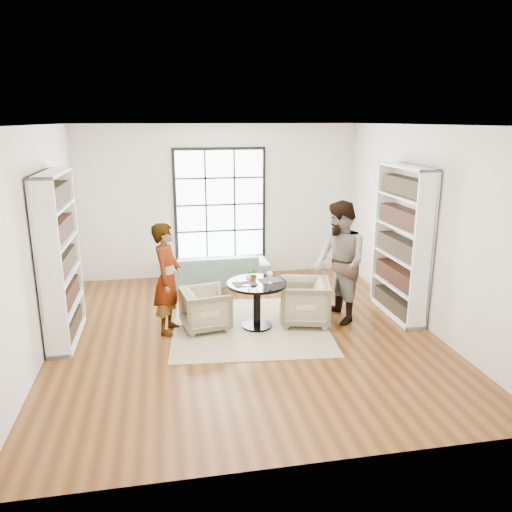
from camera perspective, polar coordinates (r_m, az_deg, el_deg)
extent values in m
plane|color=brown|center=(7.52, -1.29, -8.78)|extent=(6.00, 6.00, 0.00)
plane|color=silver|center=(9.96, -4.15, 6.22)|extent=(5.50, 0.00, 5.50)
plane|color=silver|center=(7.15, -23.68, 1.33)|extent=(0.00, 6.00, 6.00)
plane|color=silver|center=(7.95, 18.65, 3.12)|extent=(0.00, 6.00, 6.00)
plane|color=silver|center=(4.23, 5.22, -6.51)|extent=(5.50, 0.00, 5.50)
plane|color=white|center=(6.86, -1.44, 14.74)|extent=(6.00, 6.00, 0.00)
cube|color=black|center=(9.95, -4.13, 5.91)|extent=(1.82, 0.06, 2.22)
cube|color=white|center=(9.91, -4.10, 5.88)|extent=(1.70, 0.02, 2.10)
cube|color=#BEB48F|center=(7.74, -0.66, -8.00)|extent=(2.54, 2.54, 0.01)
cylinder|color=black|center=(7.71, 0.11, -7.98)|extent=(0.46, 0.46, 0.04)
cylinder|color=black|center=(7.58, 0.11, -5.69)|extent=(0.11, 0.11, 0.64)
cylinder|color=black|center=(7.47, 0.11, -3.19)|extent=(0.90, 0.90, 0.04)
imported|color=gray|center=(9.68, -4.54, -1.40)|extent=(2.01, 0.82, 0.58)
imported|color=tan|center=(7.59, -5.76, -6.03)|extent=(0.79, 0.78, 0.63)
imported|color=#C1B28A|center=(7.78, 5.51, -5.23)|extent=(0.92, 0.90, 0.70)
imported|color=gray|center=(7.40, -10.11, -2.55)|extent=(0.55, 0.69, 1.66)
imported|color=gray|center=(7.76, 9.54, -0.76)|extent=(0.83, 1.01, 1.90)
cube|color=#2A2825|center=(7.40, -1.28, -3.17)|extent=(0.38, 0.31, 0.01)
cube|color=#2A2825|center=(7.55, 1.69, -2.79)|extent=(0.38, 0.31, 0.01)
cylinder|color=silver|center=(7.29, -0.88, -3.45)|extent=(0.07, 0.07, 0.01)
cylinder|color=silver|center=(7.27, -0.88, -3.06)|extent=(0.01, 0.01, 0.10)
sphere|color=maroon|center=(7.25, -0.89, -2.46)|extent=(0.08, 0.08, 0.08)
ellipsoid|color=white|center=(7.25, -0.89, -2.46)|extent=(0.08, 0.08, 0.09)
cylinder|color=silver|center=(7.43, 1.61, -3.09)|extent=(0.07, 0.07, 0.01)
cylinder|color=silver|center=(7.41, 1.61, -2.69)|extent=(0.01, 0.01, 0.11)
sphere|color=maroon|center=(7.38, 1.61, -2.07)|extent=(0.08, 0.08, 0.08)
ellipsoid|color=white|center=(7.38, 1.61, -2.07)|extent=(0.09, 0.09, 0.10)
imported|color=gray|center=(7.49, -0.27, -2.17)|extent=(0.22, 0.20, 0.20)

